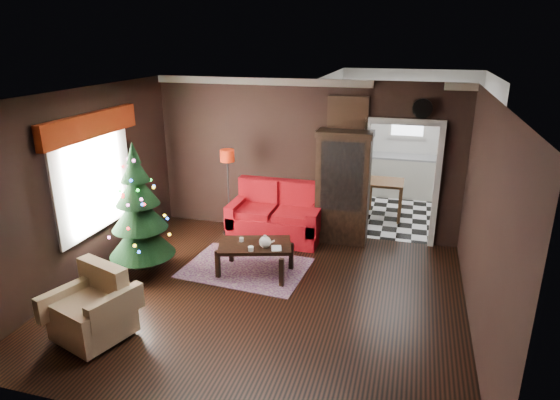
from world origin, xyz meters
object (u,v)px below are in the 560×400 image
(coffee_table, at_px, (255,258))
(wall_clock, at_px, (422,108))
(loveseat, at_px, (276,212))
(christmas_tree, at_px, (139,209))
(floor_lamp, at_px, (229,193))
(armchair, at_px, (91,305))
(teapot, at_px, (265,242))
(kitchen_table, at_px, (385,199))
(curio_cabinet, at_px, (343,190))

(coffee_table, xyz_separation_m, wall_clock, (2.28, 1.80, 2.12))
(loveseat, xyz_separation_m, christmas_tree, (-1.61, -1.82, 0.55))
(floor_lamp, bearing_deg, armchair, -97.00)
(armchair, distance_m, coffee_table, 2.52)
(floor_lamp, relative_size, coffee_table, 1.44)
(coffee_table, bearing_deg, loveseat, 93.02)
(christmas_tree, height_order, teapot, christmas_tree)
(armchair, xyz_separation_m, kitchen_table, (3.07, 5.18, -0.09))
(floor_lamp, xyz_separation_m, coffee_table, (0.92, -1.29, -0.57))
(curio_cabinet, bearing_deg, coffee_table, -123.56)
(loveseat, bearing_deg, armchair, -109.77)
(christmas_tree, xyz_separation_m, kitchen_table, (3.41, 3.47, -0.68))
(coffee_table, bearing_deg, kitchen_table, 60.51)
(christmas_tree, xyz_separation_m, wall_clock, (3.96, 2.22, 1.33))
(curio_cabinet, xyz_separation_m, christmas_tree, (-2.76, -2.04, 0.10))
(teapot, xyz_separation_m, kitchen_table, (1.53, 3.14, -0.22))
(floor_lamp, bearing_deg, christmas_tree, -113.95)
(christmas_tree, height_order, armchair, christmas_tree)
(armchair, height_order, wall_clock, wall_clock)
(curio_cabinet, bearing_deg, teapot, -117.30)
(loveseat, relative_size, floor_lamp, 1.08)
(curio_cabinet, relative_size, wall_clock, 5.94)
(floor_lamp, relative_size, kitchen_table, 2.09)
(loveseat, distance_m, christmas_tree, 2.49)
(christmas_tree, relative_size, wall_clock, 5.91)
(loveseat, height_order, teapot, loveseat)
(curio_cabinet, height_order, floor_lamp, curio_cabinet)
(curio_cabinet, bearing_deg, kitchen_table, 65.56)
(kitchen_table, bearing_deg, christmas_tree, -134.47)
(curio_cabinet, distance_m, christmas_tree, 3.43)
(curio_cabinet, bearing_deg, floor_lamp, -170.47)
(loveseat, relative_size, kitchen_table, 2.27)
(christmas_tree, bearing_deg, coffee_table, 13.95)
(teapot, bearing_deg, coffee_table, 154.90)
(loveseat, bearing_deg, floor_lamp, -172.24)
(floor_lamp, bearing_deg, coffee_table, -54.34)
(wall_clock, distance_m, kitchen_table, 2.43)
(christmas_tree, bearing_deg, teapot, 9.92)
(loveseat, bearing_deg, coffee_table, -86.98)
(loveseat, xyz_separation_m, curio_cabinet, (1.15, 0.22, 0.45))
(christmas_tree, bearing_deg, armchair, -78.82)
(curio_cabinet, relative_size, kitchen_table, 2.53)
(christmas_tree, bearing_deg, floor_lamp, 66.05)
(loveseat, height_order, floor_lamp, floor_lamp)
(armchair, distance_m, teapot, 2.55)
(curio_cabinet, relative_size, floor_lamp, 1.21)
(curio_cabinet, relative_size, teapot, 9.37)
(curio_cabinet, distance_m, kitchen_table, 1.67)
(floor_lamp, bearing_deg, loveseat, 7.76)
(curio_cabinet, bearing_deg, armchair, -122.82)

